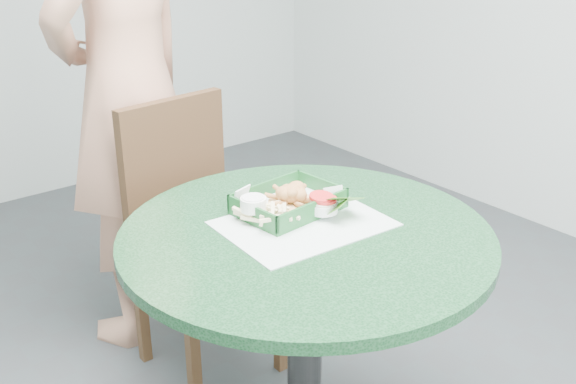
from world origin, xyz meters
TOP-DOWN VIEW (x-y plane):
  - cafe_table at (0.00, 0.00)m, footprint 0.92×0.92m
  - dining_chair at (0.06, 0.66)m, footprint 0.40×0.40m
  - diner_person at (0.03, 0.98)m, footprint 0.98×0.84m
  - placemat at (0.02, 0.03)m, footprint 0.42×0.32m
  - food_basket at (0.04, 0.12)m, footprint 0.26×0.19m
  - crab_sandwich at (0.03, 0.10)m, footprint 0.12×0.12m
  - fries_pile at (-0.06, 0.10)m, footprint 0.13×0.14m
  - sauce_ramekin at (-0.07, 0.13)m, footprint 0.07×0.07m
  - garnish_cup at (0.08, 0.02)m, footprint 0.11×0.11m

SIDE VIEW (x-z plane):
  - dining_chair at x=0.06m, z-range 0.07..1.00m
  - cafe_table at x=0.00m, z-range 0.21..0.96m
  - placemat at x=0.02m, z-range 0.75..0.75m
  - food_basket at x=0.04m, z-range 0.74..0.79m
  - fries_pile at x=-0.06m, z-range 0.77..0.81m
  - garnish_cup at x=0.08m, z-range 0.77..0.81m
  - crab_sandwich at x=0.03m, z-range 0.76..0.84m
  - sauce_ramekin at x=-0.07m, z-range 0.78..0.82m
  - diner_person at x=0.03m, z-range 0.00..2.27m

